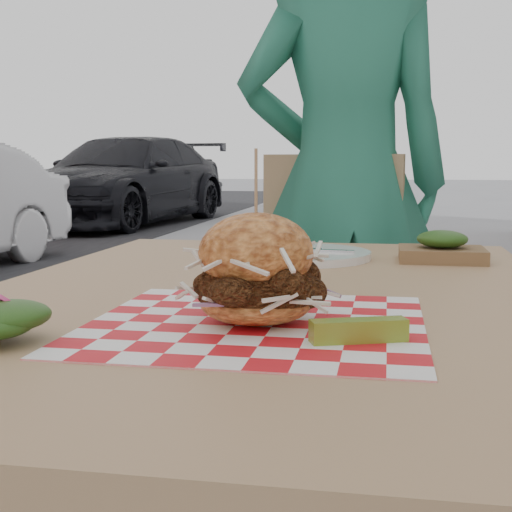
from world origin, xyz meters
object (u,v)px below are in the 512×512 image
(car_dark, at_px, (125,180))
(patio_chair, at_px, (333,293))
(patio_table, at_px, (268,344))
(sandwich, at_px, (256,275))
(diner, at_px, (345,182))

(car_dark, relative_size, patio_chair, 4.83)
(patio_table, xyz_separation_m, sandwich, (0.02, -0.22, 0.13))
(patio_chair, distance_m, sandwich, 1.31)
(diner, relative_size, car_dark, 0.38)
(patio_table, distance_m, sandwich, 0.25)
(diner, height_order, patio_table, diner)
(car_dark, bearing_deg, diner, -57.41)
(diner, xyz_separation_m, car_dark, (-3.79, 8.24, -0.20))
(diner, distance_m, patio_chair, 0.33)
(diner, height_order, car_dark, diner)
(diner, relative_size, sandwich, 9.27)
(diner, bearing_deg, sandwich, 80.03)
(patio_table, bearing_deg, sandwich, -84.02)
(sandwich, bearing_deg, patio_table, 95.98)
(patio_chair, height_order, sandwich, patio_chair)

